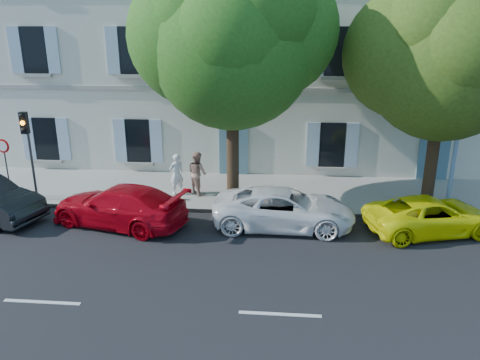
# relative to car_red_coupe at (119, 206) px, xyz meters

# --- Properties ---
(ground) EXTENTS (90.00, 90.00, 0.00)m
(ground) POSITION_rel_car_red_coupe_xyz_m (5.62, -0.90, -0.70)
(ground) COLOR black
(sidewalk) EXTENTS (36.00, 4.50, 0.15)m
(sidewalk) POSITION_rel_car_red_coupe_xyz_m (5.62, 3.55, -0.63)
(sidewalk) COLOR #A09E96
(sidewalk) RESTS_ON ground
(kerb) EXTENTS (36.00, 0.16, 0.16)m
(kerb) POSITION_rel_car_red_coupe_xyz_m (5.62, 1.38, -0.62)
(kerb) COLOR #9E998E
(kerb) RESTS_ON ground
(building) EXTENTS (28.00, 7.00, 12.00)m
(building) POSITION_rel_car_red_coupe_xyz_m (5.62, 9.30, 5.30)
(building) COLOR beige
(building) RESTS_ON ground
(car_red_coupe) EXTENTS (5.20, 3.18, 1.41)m
(car_red_coupe) POSITION_rel_car_red_coupe_xyz_m (0.00, 0.00, 0.00)
(car_red_coupe) COLOR #B50512
(car_red_coupe) RESTS_ON ground
(car_white_coupe) EXTENTS (4.86, 2.29, 1.34)m
(car_white_coupe) POSITION_rel_car_red_coupe_xyz_m (5.70, 0.33, -0.03)
(car_white_coupe) COLOR white
(car_white_coupe) RESTS_ON ground
(car_yellow_supercar) EXTENTS (4.75, 3.10, 1.22)m
(car_yellow_supercar) POSITION_rel_car_red_coupe_xyz_m (10.61, 0.30, -0.10)
(car_yellow_supercar) COLOR #F9F70A
(car_yellow_supercar) RESTS_ON ground
(tree_left) EXTENTS (5.82, 5.82, 9.02)m
(tree_left) POSITION_rel_car_red_coupe_xyz_m (3.77, 2.02, 5.25)
(tree_left) COLOR #3A2819
(tree_left) RESTS_ON sidewalk
(tree_right) EXTENTS (5.31, 5.31, 8.18)m
(tree_right) POSITION_rel_car_red_coupe_xyz_m (11.01, 2.23, 4.70)
(tree_right) COLOR #3A2819
(tree_right) RESTS_ON sidewalk
(traffic_light) EXTENTS (0.28, 0.39, 3.47)m
(traffic_light) POSITION_rel_car_red_coupe_xyz_m (-3.94, 1.67, 1.96)
(traffic_light) COLOR #383A3D
(traffic_light) RESTS_ON sidewalk
(road_sign) EXTENTS (0.54, 0.11, 2.35)m
(road_sign) POSITION_rel_car_red_coupe_xyz_m (-5.13, 1.96, 1.14)
(road_sign) COLOR #383A3D
(road_sign) RESTS_ON sidewalk
(street_lamp) EXTENTS (0.32, 1.60, 7.49)m
(street_lamp) POSITION_rel_car_red_coupe_xyz_m (11.67, 1.76, 3.69)
(street_lamp) COLOR #7293BF
(street_lamp) RESTS_ON sidewalk
(pedestrian_a) EXTENTS (0.72, 0.69, 1.66)m
(pedestrian_a) POSITION_rel_car_red_coupe_xyz_m (1.41, 2.89, 0.28)
(pedestrian_a) COLOR white
(pedestrian_a) RESTS_ON sidewalk
(pedestrian_b) EXTENTS (1.07, 1.06, 1.75)m
(pedestrian_b) POSITION_rel_car_red_coupe_xyz_m (2.23, 2.98, 0.32)
(pedestrian_b) COLOR tan
(pedestrian_b) RESTS_ON sidewalk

